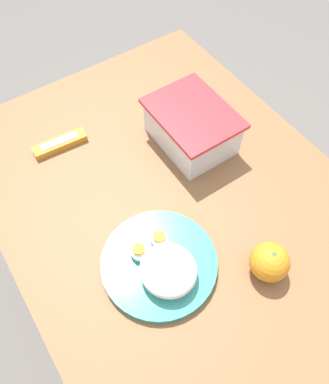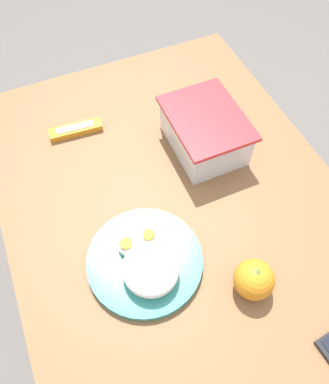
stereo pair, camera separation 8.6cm
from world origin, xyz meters
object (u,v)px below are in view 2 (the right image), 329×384
(candy_bar, at_px, (76,130))
(rice_plate, at_px, (146,263))
(orange_fruit, at_px, (254,279))
(food_container, at_px, (205,133))

(candy_bar, bearing_deg, rice_plate, 4.26)
(orange_fruit, bearing_deg, food_container, 168.18)
(rice_plate, distance_m, candy_bar, 0.43)
(food_container, height_order, orange_fruit, food_container)
(orange_fruit, height_order, candy_bar, orange_fruit)
(food_container, distance_m, orange_fruit, 0.38)
(food_container, distance_m, rice_plate, 0.36)
(food_container, relative_size, rice_plate, 0.90)
(food_container, bearing_deg, orange_fruit, -11.82)
(rice_plate, bearing_deg, food_container, 134.19)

